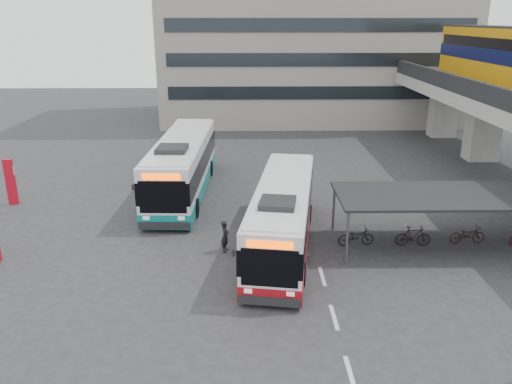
{
  "coord_description": "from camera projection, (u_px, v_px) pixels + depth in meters",
  "views": [
    {
      "loc": [
        -0.54,
        -18.4,
        10.16
      ],
      "look_at": [
        -0.19,
        5.0,
        2.0
      ],
      "focal_mm": 35.0,
      "sensor_mm": 36.0,
      "label": 1
    }
  ],
  "objects": [
    {
      "name": "ground",
      "position": [
        262.0,
        277.0,
        20.72
      ],
      "size": [
        120.0,
        120.0,
        0.0
      ],
      "primitive_type": "plane",
      "color": "#28282B",
      "rests_on": "ground"
    },
    {
      "name": "sign_totem_north",
      "position": [
        11.0,
        181.0,
        28.4
      ],
      "size": [
        0.58,
        0.18,
        2.69
      ],
      "rotation": [
        0.0,
        0.0,
        -0.02
      ],
      "color": "#B20A1C",
      "rests_on": "ground"
    },
    {
      "name": "bus_teal",
      "position": [
        183.0,
        166.0,
        30.23
      ],
      "size": [
        3.12,
        12.56,
        3.69
      ],
      "rotation": [
        0.0,
        0.0,
        -0.03
      ],
      "color": "white",
      "rests_on": "ground"
    },
    {
      "name": "pedestrian",
      "position": [
        225.0,
        236.0,
        22.78
      ],
      "size": [
        0.45,
        0.6,
        1.5
      ],
      "primitive_type": "imported",
      "rotation": [
        0.0,
        0.0,
        1.39
      ],
      "color": "black",
      "rests_on": "ground"
    },
    {
      "name": "road_markings",
      "position": [
        334.0,
        317.0,
        17.93
      ],
      "size": [
        0.15,
        7.6,
        0.01
      ],
      "color": "beige",
      "rests_on": "ground"
    },
    {
      "name": "bus_main",
      "position": [
        283.0,
        216.0,
        23.07
      ],
      "size": [
        4.09,
        11.38,
        3.3
      ],
      "rotation": [
        0.0,
        0.0,
        -0.15
      ],
      "color": "white",
      "rests_on": "ground"
    },
    {
      "name": "bike_shelter",
      "position": [
        443.0,
        213.0,
        23.14
      ],
      "size": [
        10.0,
        4.0,
        2.54
      ],
      "color": "#595B60",
      "rests_on": "ground"
    }
  ]
}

